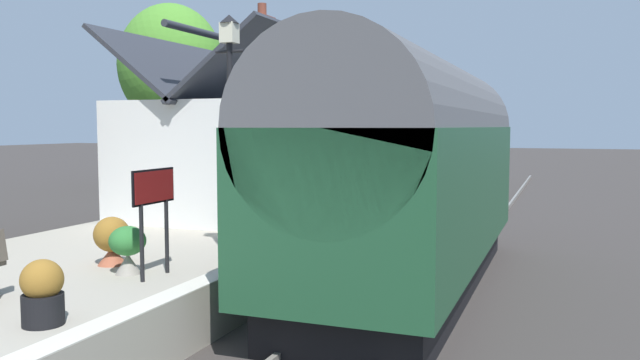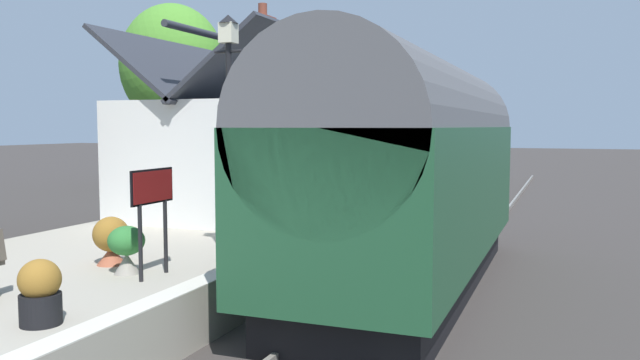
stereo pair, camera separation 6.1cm
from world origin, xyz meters
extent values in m
plane|color=#383330|center=(0.00, 0.00, 0.00)|extent=(160.00, 160.00, 0.00)
cube|color=#A39B8C|center=(0.00, 3.77, 0.42)|extent=(32.00, 5.53, 0.84)
cube|color=beige|center=(0.00, 1.18, 0.85)|extent=(32.00, 0.36, 0.02)
cube|color=gray|center=(0.00, -1.62, 0.07)|extent=(52.00, 0.08, 0.14)
cube|color=gray|center=(0.00, -0.18, 0.07)|extent=(52.00, 0.08, 0.14)
cube|color=black|center=(-1.99, -0.90, 0.35)|extent=(8.72, 2.29, 0.70)
cube|color=#1E4C2D|center=(-1.99, -0.90, 1.85)|extent=(9.48, 2.70, 2.30)
cylinder|color=#515154|center=(-1.99, -0.90, 3.00)|extent=(9.48, 2.65, 2.65)
cube|color=black|center=(-1.99, 0.47, 2.14)|extent=(8.06, 0.03, 0.80)
cylinder|color=black|center=(0.86, -0.90, 0.35)|extent=(0.70, 2.16, 0.70)
cylinder|color=black|center=(-4.83, -0.90, 0.35)|extent=(0.70, 2.16, 0.70)
cube|color=black|center=(2.77, -0.90, 2.25)|extent=(0.04, 2.16, 0.90)
cylinder|color=#F2EDCC|center=(2.79, -0.90, 1.27)|extent=(0.06, 0.24, 0.24)
cube|color=red|center=(2.83, -0.90, 0.82)|extent=(0.16, 2.56, 0.24)
cube|color=white|center=(1.04, 4.22, 2.21)|extent=(6.17, 3.97, 2.74)
cube|color=#2D3038|center=(1.04, 3.22, 4.36)|extent=(6.67, 2.24, 1.78)
cube|color=#2D3038|center=(1.04, 5.21, 4.36)|extent=(6.67, 2.24, 1.78)
cylinder|color=#2D3038|center=(1.04, 4.22, 5.13)|extent=(6.67, 0.16, 0.16)
cube|color=brown|center=(2.24, 4.22, 4.77)|extent=(0.56, 0.56, 2.37)
cylinder|color=brown|center=(2.24, 4.22, 6.13)|extent=(0.24, 0.24, 0.36)
cube|color=slate|center=(0.54, 2.21, 1.89)|extent=(0.90, 0.06, 2.10)
cube|color=slate|center=(-0.86, 2.21, 2.54)|extent=(0.80, 0.05, 1.10)
cube|color=slate|center=(1.94, 2.21, 2.54)|extent=(0.80, 0.05, 1.10)
cube|color=brown|center=(6.89, 3.35, 1.29)|extent=(1.42, 0.46, 0.06)
cube|color=brown|center=(6.90, 3.17, 1.52)|extent=(1.40, 0.16, 0.40)
cube|color=black|center=(6.33, 3.33, 1.06)|extent=(0.08, 0.36, 0.44)
cube|color=black|center=(7.45, 3.38, 1.06)|extent=(0.08, 0.36, 0.44)
cube|color=brown|center=(10.69, 3.45, 1.29)|extent=(1.40, 0.41, 0.06)
cube|color=brown|center=(10.69, 3.27, 1.52)|extent=(1.40, 0.12, 0.40)
cube|color=black|center=(10.13, 3.44, 1.06)|extent=(0.06, 0.36, 0.44)
cube|color=black|center=(11.25, 3.45, 1.06)|extent=(0.06, 0.36, 0.44)
cube|color=brown|center=(8.71, 3.30, 1.29)|extent=(1.40, 0.41, 0.06)
cube|color=brown|center=(8.71, 3.12, 1.52)|extent=(1.40, 0.11, 0.40)
cube|color=black|center=(8.15, 3.30, 1.06)|extent=(0.06, 0.36, 0.44)
cube|color=black|center=(9.27, 3.29, 1.06)|extent=(0.06, 0.36, 0.44)
cylinder|color=black|center=(-8.24, 1.77, 1.01)|extent=(0.45, 0.45, 0.34)
ellipsoid|color=olive|center=(-8.24, 1.77, 1.34)|extent=(0.46, 0.46, 0.45)
cone|color=#9E5138|center=(-5.45, 3.10, 0.98)|extent=(0.46, 0.46, 0.29)
cylinder|color=#9E5138|center=(-5.45, 3.10, 0.87)|extent=(0.25, 0.25, 0.06)
ellipsoid|color=olive|center=(-5.45, 3.10, 1.32)|extent=(0.56, 0.56, 0.55)
cylinder|color=black|center=(10.63, 1.73, 0.99)|extent=(0.47, 0.47, 0.29)
ellipsoid|color=olive|center=(10.63, 1.73, 1.35)|extent=(0.61, 0.61, 0.61)
cone|color=gray|center=(-5.89, 2.46, 0.99)|extent=(0.38, 0.38, 0.31)
cylinder|color=gray|center=(-5.89, 2.46, 0.87)|extent=(0.21, 0.21, 0.06)
ellipsoid|color=#2D7233|center=(-5.89, 2.46, 1.33)|extent=(0.54, 0.54, 0.44)
cylinder|color=black|center=(-4.42, 1.53, 2.60)|extent=(0.10, 0.10, 3.52)
cylinder|color=black|center=(-4.42, 1.53, 4.21)|extent=(0.05, 0.50, 0.05)
cube|color=beige|center=(-4.42, 1.53, 4.50)|extent=(0.24, 0.24, 0.32)
cone|color=black|center=(-4.42, 1.53, 4.72)|extent=(0.32, 0.32, 0.14)
cylinder|color=black|center=(-6.21, 1.96, 1.39)|extent=(0.06, 0.06, 1.10)
cylinder|color=black|center=(-5.61, 1.96, 1.39)|extent=(0.06, 0.06, 1.10)
cube|color=maroon|center=(-5.91, 1.96, 2.16)|extent=(0.90, 0.06, 0.44)
cube|color=black|center=(-5.91, 1.96, 2.16)|extent=(0.96, 0.03, 0.50)
cylinder|color=#4C3828|center=(14.07, 9.10, 1.39)|extent=(0.29, 0.29, 2.78)
ellipsoid|color=#4C8C2D|center=(14.07, 9.10, 4.38)|extent=(3.59, 3.31, 4.56)
cylinder|color=#4C3828|center=(13.99, 15.07, 1.98)|extent=(0.28, 0.28, 3.95)
ellipsoid|color=#4C8C2D|center=(13.99, 15.07, 6.07)|extent=(4.93, 5.35, 6.06)
camera|label=1|loc=(-13.57, -3.54, 3.02)|focal=35.97mm
camera|label=2|loc=(-13.55, -3.59, 3.02)|focal=35.97mm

